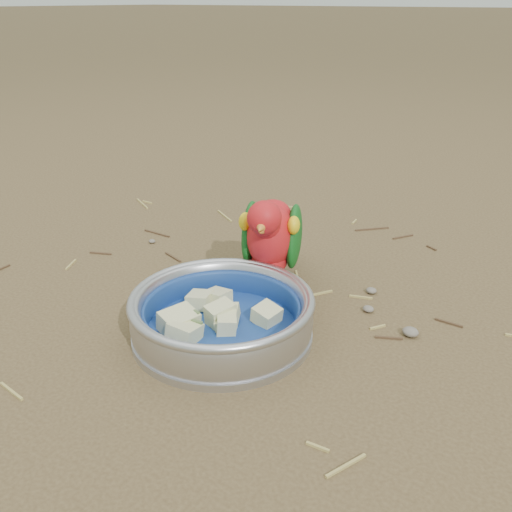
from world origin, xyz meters
The scene contains 6 objects.
ground centered at (0.00, 0.00, 0.00)m, with size 60.00×60.00×0.00m, color brown.
food_bowl centered at (0.04, -0.05, 0.01)m, with size 0.24×0.24×0.02m, color #B2B2BA.
bowl_wall centered at (0.04, -0.05, 0.04)m, with size 0.24×0.24×0.04m, color #B2B2BA, non-canonical shape.
fruit_wedges centered at (0.04, -0.05, 0.03)m, with size 0.14×0.14×0.03m, color beige, non-canonical shape.
lory_parrot centered at (0.01, 0.09, 0.08)m, with size 0.09×0.19×0.15m, color red, non-canonical shape.
ground_debris centered at (-0.02, 0.02, 0.00)m, with size 0.90×0.80×0.01m, color tan, non-canonical shape.
Camera 1 is at (0.45, -0.55, 0.41)m, focal length 40.00 mm.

